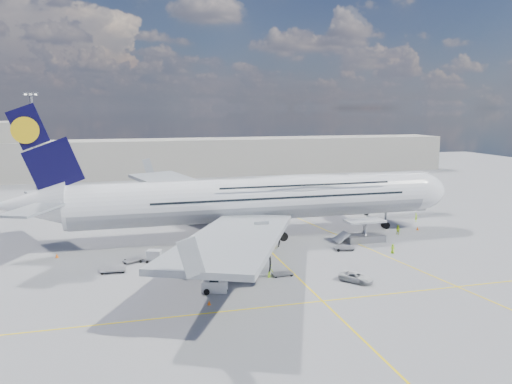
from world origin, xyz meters
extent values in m
plane|color=gray|center=(0.00, 0.00, 0.00)|extent=(300.00, 300.00, 0.00)
cube|color=yellow|center=(0.00, 0.00, 0.01)|extent=(0.25, 220.00, 0.01)
cube|color=yellow|center=(0.00, -20.00, 0.01)|extent=(120.00, 0.25, 0.01)
cube|color=yellow|center=(14.00, 10.00, 0.01)|extent=(14.16, 99.06, 0.01)
cylinder|color=white|center=(0.00, 10.00, 6.80)|extent=(62.00, 7.20, 7.20)
cylinder|color=#9EA0A5|center=(0.00, 10.00, 6.65)|extent=(60.76, 7.13, 7.13)
ellipsoid|color=white|center=(8.00, 10.00, 8.78)|extent=(36.00, 6.84, 3.76)
ellipsoid|color=white|center=(31.00, 10.00, 6.80)|extent=(11.52, 7.20, 7.20)
ellipsoid|color=black|center=(34.24, 10.00, 7.40)|extent=(3.84, 4.16, 1.44)
cone|color=white|center=(-35.50, 10.00, 7.60)|extent=(10.00, 6.84, 6.84)
cube|color=black|center=(-33.50, 10.00, 16.40)|extent=(11.02, 0.46, 14.61)
cylinder|color=yellow|center=(-35.60, 10.00, 18.90)|extent=(4.00, 0.60, 4.00)
cube|color=#999EA3|center=(-8.00, 30.00, 5.60)|extent=(25.49, 39.15, 3.35)
cube|color=#999EA3|center=(-8.00, -10.00, 5.60)|extent=(25.49, 39.15, 3.35)
cylinder|color=#B7BABF|center=(-3.00, 22.50, 3.20)|extent=(5.20, 3.50, 3.50)
cylinder|color=#B7BABF|center=(-7.50, 33.00, 3.20)|extent=(5.20, 3.50, 3.50)
cylinder|color=#B7BABF|center=(-3.00, -2.50, 3.20)|extent=(5.20, 3.50, 3.50)
cylinder|color=#B7BABF|center=(-7.50, -13.00, 3.20)|extent=(5.20, 3.50, 3.50)
cylinder|color=gray|center=(25.00, 10.00, 2.20)|extent=(0.44, 0.44, 3.80)
cylinder|color=black|center=(25.00, 10.00, 0.65)|extent=(1.30, 0.90, 1.30)
cylinder|color=gray|center=(0.00, 10.00, 2.20)|extent=(0.56, 0.56, 3.80)
cylinder|color=black|center=(0.00, 13.20, 0.75)|extent=(1.50, 0.90, 1.50)
cube|color=#B7B7BC|center=(25.00, 18.60, 7.10)|extent=(3.00, 10.00, 2.60)
cube|color=#B7B7BC|center=(33.00, 23.60, 7.10)|extent=(18.00, 3.00, 2.60)
cylinder|color=gray|center=(27.00, 21.60, 3.55)|extent=(0.80, 0.80, 7.10)
cylinder|color=black|center=(27.00, 21.60, 0.45)|extent=(0.90, 0.80, 0.90)
cylinder|color=gray|center=(41.00, 23.60, 3.55)|extent=(1.00, 1.00, 7.10)
cube|color=gray|center=(41.00, 23.60, 0.40)|extent=(2.00, 2.00, 0.80)
cylinder|color=#B7B7BC|center=(25.00, 14.80, 7.10)|extent=(3.60, 3.60, 2.80)
cube|color=silver|center=(17.00, 2.90, 3.50)|extent=(6.50, 3.20, 0.35)
cube|color=gray|center=(17.00, 2.90, 0.55)|extent=(6.50, 3.20, 1.10)
cube|color=gray|center=(17.00, 2.90, 2.05)|extent=(0.22, 1.99, 3.00)
cylinder|color=black|center=(14.40, 1.70, 0.35)|extent=(0.70, 0.30, 0.70)
cube|color=silver|center=(12.80, 2.90, 1.00)|extent=(2.16, 2.60, 1.60)
cylinder|color=gray|center=(-40.00, 45.00, 12.50)|extent=(0.70, 0.70, 25.00)
cube|color=gray|center=(-40.00, 45.00, 25.20)|extent=(3.00, 0.40, 0.60)
cube|color=#B2AD9E|center=(0.00, 95.00, 6.00)|extent=(180.00, 16.00, 12.00)
cube|color=#193814|center=(40.00, 140.00, 4.00)|extent=(160.00, 6.00, 8.00)
cube|color=gray|center=(-23.71, -2.95, 0.39)|extent=(3.44, 1.93, 0.20)
cylinder|color=black|center=(-25.06, -3.62, 0.25)|extent=(0.49, 0.20, 0.49)
cylinder|color=black|center=(-22.37, -2.28, 0.25)|extent=(0.49, 0.20, 0.49)
cube|color=gray|center=(-10.21, -8.20, 0.38)|extent=(3.29, 1.85, 0.19)
cylinder|color=black|center=(-11.50, -8.85, 0.24)|extent=(0.47, 0.19, 0.47)
cylinder|color=black|center=(-8.91, -7.56, 0.24)|extent=(0.47, 0.19, 0.47)
cube|color=silver|center=(-10.21, -8.20, 1.24)|extent=(2.43, 1.70, 1.62)
cube|color=gray|center=(-17.90, 0.44, 0.32)|extent=(3.08, 2.31, 0.16)
cylinder|color=black|center=(-19.00, -0.11, 0.20)|extent=(0.40, 0.16, 0.40)
cylinder|color=black|center=(-16.80, 0.99, 0.20)|extent=(0.40, 0.16, 0.40)
cube|color=silver|center=(-17.90, 0.44, 1.05)|extent=(2.36, 1.97, 1.37)
cube|color=gray|center=(-20.96, 0.89, 0.31)|extent=(3.05, 2.56, 0.16)
cylinder|color=black|center=(-22.03, 0.36, 0.20)|extent=(0.39, 0.16, 0.39)
cylinder|color=black|center=(-19.88, 1.43, 0.20)|extent=(0.39, 0.16, 0.39)
cube|color=gray|center=(11.44, -1.20, 0.36)|extent=(3.35, 2.24, 0.18)
cylinder|color=black|center=(10.21, -1.81, 0.23)|extent=(0.45, 0.18, 0.45)
cylinder|color=black|center=(12.67, -0.58, 0.23)|extent=(0.45, 0.18, 0.45)
cube|color=gray|center=(-1.77, -10.36, 0.32)|extent=(2.82, 1.62, 0.16)
cylinder|color=black|center=(-2.87, -10.91, 0.20)|extent=(0.40, 0.16, 0.40)
cylinder|color=black|center=(-0.68, -9.81, 0.20)|extent=(0.40, 0.16, 0.40)
cube|color=silver|center=(-11.60, -13.98, 0.77)|extent=(3.36, 2.28, 1.43)
cube|color=black|center=(-11.60, -13.98, 1.65)|extent=(1.44, 1.58, 0.55)
cylinder|color=black|center=(-12.70, -14.58, 0.35)|extent=(0.70, 0.27, 0.70)
cylinder|color=black|center=(-10.50, -13.38, 0.35)|extent=(0.70, 0.27, 0.70)
cube|color=gray|center=(-3.95, 34.98, 0.98)|extent=(6.63, 3.26, 1.95)
cube|color=silver|center=(-4.63, 34.98, 2.83)|extent=(5.00, 3.11, 2.15)
cube|color=silver|center=(-1.50, 34.98, 1.86)|extent=(2.07, 2.48, 1.56)
cube|color=black|center=(-0.82, 34.98, 2.05)|extent=(0.43, 1.95, 0.88)
cylinder|color=black|center=(-1.80, 33.86, 0.54)|extent=(1.07, 0.34, 1.07)
cylinder|color=black|center=(-6.09, 36.10, 0.54)|extent=(1.07, 0.34, 1.07)
cube|color=orange|center=(-4.63, 34.98, 2.15)|extent=(5.05, 3.16, 0.49)
cube|color=gray|center=(-8.40, 49.23, 0.95)|extent=(6.31, 5.45, 1.89)
cube|color=silver|center=(-9.06, 49.23, 2.74)|extent=(5.06, 4.58, 2.08)
cube|color=silver|center=(-6.03, 49.23, 1.80)|extent=(2.66, 2.76, 1.51)
cube|color=black|center=(-5.37, 49.23, 1.99)|extent=(1.23, 1.61, 0.85)
cylinder|color=black|center=(-6.31, 48.14, 0.52)|extent=(1.04, 0.33, 1.04)
cylinder|color=black|center=(-10.48, 50.32, 0.52)|extent=(1.04, 0.33, 1.04)
imported|color=silver|center=(6.69, -15.05, 0.62)|extent=(4.40, 4.78, 1.24)
imported|color=#B7FF1A|center=(33.78, 13.62, 0.86)|extent=(0.75, 0.67, 1.72)
imported|color=#B5DA16|center=(24.81, 5.24, 0.87)|extent=(1.05, 1.07, 1.74)
imported|color=#C5EE19|center=(-14.92, -7.84, 0.83)|extent=(0.52, 1.01, 1.66)
imported|color=#B5FF1A|center=(17.87, -4.87, 0.75)|extent=(0.86, 0.85, 1.50)
imported|color=#A0E117|center=(-3.65, -10.54, 0.95)|extent=(1.40, 1.09, 1.90)
cone|color=orange|center=(30.14, 7.41, 0.31)|extent=(0.49, 0.49, 0.62)
cube|color=orange|center=(30.14, 7.41, 0.02)|extent=(0.42, 0.42, 0.03)
cone|color=orange|center=(-2.29, 21.34, 0.24)|extent=(0.38, 0.38, 0.49)
cube|color=orange|center=(-2.29, 21.34, 0.01)|extent=(0.33, 0.33, 0.03)
cone|color=orange|center=(-11.53, 31.72, 0.28)|extent=(0.44, 0.44, 0.56)
cube|color=orange|center=(-11.53, 31.72, 0.02)|extent=(0.38, 0.38, 0.03)
cone|color=orange|center=(-5.66, -10.71, 0.27)|extent=(0.42, 0.42, 0.54)
cube|color=orange|center=(-5.66, -10.71, 0.01)|extent=(0.36, 0.36, 0.03)
cone|color=orange|center=(-12.93, -17.70, 0.27)|extent=(0.42, 0.42, 0.53)
cube|color=orange|center=(-12.93, -17.70, 0.01)|extent=(0.36, 0.36, 0.03)
cone|color=orange|center=(-31.92, 6.23, 0.32)|extent=(0.50, 0.50, 0.64)
cube|color=orange|center=(-31.92, 6.23, 0.02)|extent=(0.43, 0.43, 0.03)
camera|label=1|loc=(-21.72, -71.14, 22.13)|focal=35.00mm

